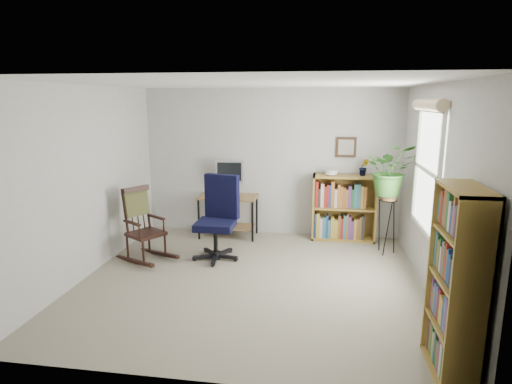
% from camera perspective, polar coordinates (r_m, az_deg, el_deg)
% --- Properties ---
extents(floor, '(4.20, 4.00, 0.00)m').
position_cam_1_polar(floor, '(5.47, -0.65, -11.71)').
color(floor, gray).
rests_on(floor, ground).
extents(ceiling, '(4.20, 4.00, 0.00)m').
position_cam_1_polar(ceiling, '(5.00, -0.72, 14.30)').
color(ceiling, white).
rests_on(ceiling, ground).
extents(wall_back, '(4.20, 0.00, 2.40)m').
position_cam_1_polar(wall_back, '(7.05, 1.98, 3.91)').
color(wall_back, '#B1B1AD').
rests_on(wall_back, ground).
extents(wall_front, '(4.20, 0.00, 2.40)m').
position_cam_1_polar(wall_front, '(3.21, -6.55, -6.36)').
color(wall_front, '#B1B1AD').
rests_on(wall_front, ground).
extents(wall_left, '(0.00, 4.00, 2.40)m').
position_cam_1_polar(wall_left, '(5.82, -21.54, 1.28)').
color(wall_left, '#B1B1AD').
rests_on(wall_left, ground).
extents(wall_right, '(0.00, 4.00, 2.40)m').
position_cam_1_polar(wall_right, '(5.20, 22.81, -0.05)').
color(wall_right, '#B1B1AD').
rests_on(wall_right, ground).
extents(window, '(0.12, 1.20, 1.50)m').
position_cam_1_polar(window, '(5.44, 21.83, 2.69)').
color(window, white).
rests_on(window, wall_right).
extents(desk, '(0.95, 0.52, 0.69)m').
position_cam_1_polar(desk, '(7.05, -3.71, -3.24)').
color(desk, olive).
rests_on(desk, floor).
extents(monitor, '(0.46, 0.16, 0.56)m').
position_cam_1_polar(monitor, '(7.04, -3.53, 1.95)').
color(monitor, silver).
rests_on(monitor, desk).
extents(keyboard, '(0.40, 0.15, 0.02)m').
position_cam_1_polar(keyboard, '(6.85, -3.96, -0.64)').
color(keyboard, black).
rests_on(keyboard, desk).
extents(office_chair, '(0.77, 0.77, 1.20)m').
position_cam_1_polar(office_chair, '(6.00, -5.47, -3.49)').
color(office_chair, black).
rests_on(office_chair, floor).
extents(rocking_chair, '(1.06, 0.94, 1.05)m').
position_cam_1_polar(rocking_chair, '(6.16, -14.53, -4.14)').
color(rocking_chair, black).
rests_on(rocking_chair, floor).
extents(low_bookshelf, '(1.00, 0.33, 1.05)m').
position_cam_1_polar(low_bookshelf, '(6.97, 11.63, -2.08)').
color(low_bookshelf, olive).
rests_on(low_bookshelf, floor).
extents(tall_bookshelf, '(0.29, 0.69, 1.57)m').
position_cam_1_polar(tall_bookshelf, '(3.83, 25.18, -10.93)').
color(tall_bookshelf, olive).
rests_on(tall_bookshelf, floor).
extents(plant_stand, '(0.28, 0.28, 0.94)m').
position_cam_1_polar(plant_stand, '(6.53, 17.08, -3.88)').
color(plant_stand, black).
rests_on(plant_stand, floor).
extents(spider_plant, '(1.69, 1.88, 1.46)m').
position_cam_1_polar(spider_plant, '(6.32, 17.72, 6.03)').
color(spider_plant, '#316B25').
rests_on(spider_plant, plant_stand).
extents(potted_plant_small, '(0.13, 0.24, 0.11)m').
position_cam_1_polar(potted_plant_small, '(6.89, 14.16, 2.57)').
color(potted_plant_small, '#316B25').
rests_on(potted_plant_small, low_bookshelf).
extents(framed_picture, '(0.32, 0.04, 0.32)m').
position_cam_1_polar(framed_picture, '(6.95, 11.91, 5.86)').
color(framed_picture, black).
rests_on(framed_picture, wall_back).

